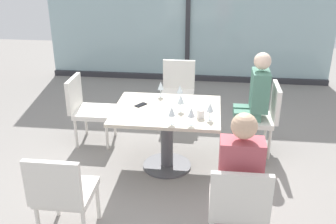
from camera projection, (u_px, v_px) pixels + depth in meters
ground_plane at (167, 166)px, 4.58m from camera, size 12.00×12.00×0.00m
window_wall_backdrop at (188, 15)px, 7.01m from camera, size 5.21×0.10×2.70m
dining_table_main at (167, 124)px, 4.36m from camera, size 1.17×0.94×0.73m
chair_front_right at (238, 204)px, 3.11m from camera, size 0.46×0.50×0.87m
chair_far_right at (261, 114)px, 4.73m from camera, size 0.51×0.46×0.87m
chair_near_window at (178, 88)px, 5.57m from camera, size 0.46×0.51×0.87m
chair_far_left at (87, 106)px, 4.97m from camera, size 0.51×0.46×0.87m
chair_front_left at (62, 191)px, 3.27m from camera, size 0.46×0.50×0.87m
person_front_right at (239, 175)px, 3.13m from camera, size 0.34×0.39×1.26m
person_far_right at (254, 98)px, 4.67m from camera, size 0.39×0.34×1.26m
wine_glass_0 at (181, 100)px, 4.18m from camera, size 0.07×0.07×0.18m
wine_glass_1 at (191, 113)px, 3.86m from camera, size 0.07×0.07×0.18m
wine_glass_2 at (210, 108)px, 3.98m from camera, size 0.07×0.07×0.18m
wine_glass_3 at (172, 112)px, 3.88m from camera, size 0.07×0.07×0.18m
wine_glass_4 at (161, 86)px, 4.59m from camera, size 0.07×0.07×0.18m
wine_glass_5 at (180, 89)px, 4.48m from camera, size 0.07×0.07×0.18m
coffee_cup at (201, 114)px, 4.05m from camera, size 0.08×0.08×0.09m
cell_phone_on_table at (141, 105)px, 4.38m from camera, size 0.14×0.16×0.01m
handbag_1 at (249, 154)px, 4.56m from camera, size 0.33×0.23×0.28m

